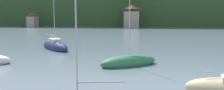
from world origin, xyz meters
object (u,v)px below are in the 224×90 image
shore_building_west (33,20)px  shore_building_westcentral (132,16)px  sailboat_far_6 (55,46)px  sailboat_mid_10 (129,62)px

shore_building_west → shore_building_westcentral: bearing=0.9°
sailboat_far_6 → sailboat_mid_10: size_ratio=1.20×
sailboat_far_6 → sailboat_mid_10: 15.60m
sailboat_far_6 → sailboat_mid_10: (11.96, -10.01, -0.12)m
shore_building_west → sailboat_far_6: bearing=-61.0°
shore_building_west → sailboat_far_6: 65.32m
shore_building_west → sailboat_mid_10: bearing=-57.0°
shore_building_west → shore_building_westcentral: shore_building_westcentral is taller
shore_building_westcentral → sailboat_mid_10: bearing=-88.1°
shore_building_west → shore_building_westcentral: size_ratio=0.65×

